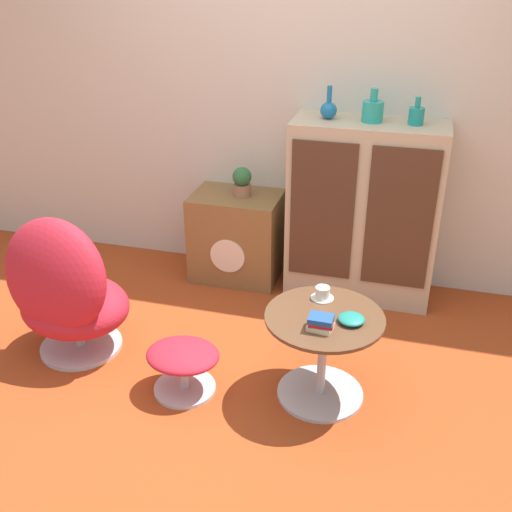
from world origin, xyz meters
The scene contains 14 objects.
ground_plane centered at (0.00, 0.00, 0.00)m, with size 12.00×12.00×0.00m, color #9E3D19.
wall_back centered at (0.00, 1.52, 1.30)m, with size 6.40×0.06×2.60m.
sideboard centered at (0.53, 1.29, 0.57)m, with size 0.92×0.41×1.14m.
tv_console centered at (-0.31, 1.29, 0.30)m, with size 0.59×0.42×0.60m.
egg_chair centered at (-0.92, 0.16, 0.40)m, with size 0.69×0.64×0.86m.
ottoman centered at (-0.21, 0.03, 0.18)m, with size 0.38×0.32×0.26m.
coffee_table centered at (0.48, 0.18, 0.29)m, with size 0.58×0.58×0.48m.
vase_leftmost centered at (0.27, 1.29, 1.20)m, with size 0.10×0.10×0.19m.
vase_inner_left centered at (0.53, 1.29, 1.21)m, with size 0.12×0.12×0.19m.
vase_inner_right centered at (0.78, 1.29, 1.20)m, with size 0.09×0.09×0.16m.
potted_plant centered at (-0.26, 1.29, 0.70)m, with size 0.12×0.12×0.20m.
teacup centered at (0.44, 0.34, 0.51)m, with size 0.12×0.12×0.06m.
book_stack centered at (0.48, 0.06, 0.51)m, with size 0.12×0.10×0.07m.
bowl centered at (0.61, 0.16, 0.50)m, with size 0.13×0.13×0.04m.
Camera 1 is at (0.80, -2.24, 2.04)m, focal length 42.00 mm.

